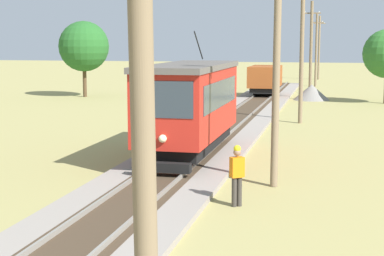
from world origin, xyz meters
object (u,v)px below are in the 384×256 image
(freight_car, at_px, (265,79))
(utility_pole_far, at_px, (311,50))
(gravel_pile, at_px, (311,92))
(track_worker, at_px, (237,173))
(tree_right_near, at_px, (84,46))
(utility_pole_mid, at_px, (302,51))
(utility_pole_distant, at_px, (316,49))
(utility_pole_near_tram, at_px, (276,68))
(utility_pole_foreground, at_px, (143,118))
(red_tram, at_px, (190,105))
(utility_pole_horizon, at_px, (319,47))

(freight_car, relative_size, utility_pole_far, 0.67)
(gravel_pile, xyz_separation_m, track_worker, (-0.93, -33.15, 0.36))
(utility_pole_far, xyz_separation_m, tree_right_near, (-18.70, -1.41, 0.24))
(utility_pole_mid, relative_size, utility_pole_distant, 1.08)
(utility_pole_far, relative_size, utility_pole_distant, 1.04)
(freight_car, height_order, utility_pole_distant, utility_pole_distant)
(freight_car, height_order, utility_pole_near_tram, utility_pole_near_tram)
(freight_car, xyz_separation_m, utility_pole_near_tram, (3.75, -31.66, 2.30))
(utility_pole_foreground, height_order, track_worker, utility_pole_foreground)
(freight_car, relative_size, utility_pole_near_tram, 0.69)
(red_tram, xyz_separation_m, freight_car, (-0.00, 27.83, -0.64))
(utility_pole_horizon, xyz_separation_m, tree_right_near, (-18.70, -28.57, 0.28))
(utility_pole_foreground, xyz_separation_m, utility_pole_distant, (0.00, 59.59, -0.14))
(tree_right_near, bearing_deg, utility_pole_horizon, 56.80)
(freight_car, height_order, tree_right_near, tree_right_near)
(red_tram, xyz_separation_m, utility_pole_near_tram, (3.75, -3.83, 1.67))
(utility_pole_near_tram, xyz_separation_m, utility_pole_horizon, (0.00, 57.35, 0.10))
(utility_pole_near_tram, distance_m, utility_pole_horizon, 57.36)
(utility_pole_near_tram, bearing_deg, utility_pole_distant, 90.00)
(track_worker, bearing_deg, gravel_pile, 144.07)
(utility_pole_distant, bearing_deg, freight_car, -105.35)
(gravel_pile, bearing_deg, track_worker, -91.61)
(utility_pole_foreground, distance_m, tree_right_near, 46.93)
(utility_pole_mid, xyz_separation_m, utility_pole_distant, (0.00, 29.52, -0.29))
(freight_car, xyz_separation_m, utility_pole_horizon, (3.75, 25.69, 2.40))
(utility_pole_foreground, relative_size, track_worker, 4.35)
(utility_pole_mid, bearing_deg, tree_right_near, 145.23)
(red_tram, height_order, utility_pole_horizon, utility_pole_horizon)
(red_tram, xyz_separation_m, utility_pole_distant, (3.75, 41.49, 1.64))
(utility_pole_foreground, relative_size, utility_pole_horizon, 1.01)
(gravel_pile, xyz_separation_m, tree_right_near, (-18.82, -1.50, 3.62))
(freight_car, bearing_deg, utility_pole_mid, -76.69)
(track_worker, bearing_deg, freight_car, 150.55)
(red_tram, bearing_deg, utility_pole_distant, 84.84)
(freight_car, relative_size, gravel_pile, 1.79)
(utility_pole_distant, relative_size, utility_pole_horizon, 0.97)
(red_tram, bearing_deg, utility_pole_foreground, -78.30)
(utility_pole_mid, bearing_deg, red_tram, -107.39)
(red_tram, relative_size, track_worker, 4.79)
(freight_car, relative_size, utility_pole_horizon, 0.67)
(utility_pole_foreground, bearing_deg, utility_pole_distant, 90.00)
(utility_pole_near_tram, xyz_separation_m, tree_right_near, (-18.70, 28.78, 0.38))
(gravel_pile, bearing_deg, utility_pole_near_tram, -90.24)
(freight_car, relative_size, utility_pole_mid, 0.64)
(utility_pole_foreground, xyz_separation_m, gravel_pile, (0.13, 44.54, -3.36))
(freight_car, xyz_separation_m, utility_pole_distant, (3.75, 13.66, 2.28))
(utility_pole_mid, xyz_separation_m, gravel_pile, (0.13, 14.48, -3.50))
(red_tram, relative_size, utility_pole_horizon, 1.11)
(utility_pole_far, height_order, utility_pole_horizon, utility_pole_far)
(gravel_pile, bearing_deg, utility_pole_distant, 90.48)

